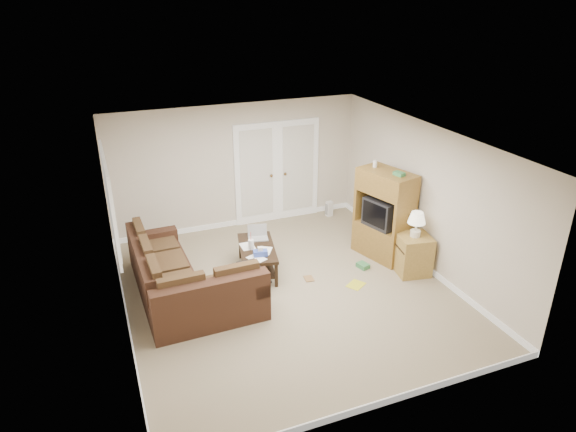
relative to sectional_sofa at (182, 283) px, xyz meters
name	(u,v)px	position (x,y,z in m)	size (l,w,h in m)	color
floor	(287,291)	(1.63, -0.33, -0.31)	(5.50, 5.50, 0.00)	gray
ceiling	(287,141)	(1.63, -0.33, 2.19)	(5.00, 5.50, 0.02)	silver
wall_left	(116,249)	(-0.87, -0.33, 0.94)	(0.02, 5.50, 2.50)	beige
wall_right	(425,198)	(4.13, -0.33, 0.94)	(0.02, 5.50, 2.50)	beige
wall_back	(236,167)	(1.63, 2.42, 0.94)	(5.00, 0.02, 2.50)	beige
wall_front	(382,320)	(1.63, -3.08, 0.94)	(5.00, 0.02, 2.50)	beige
baseboards	(287,288)	(1.63, -0.33, -0.26)	(5.00, 5.50, 0.10)	silver
french_doors	(277,172)	(2.48, 2.38, 0.72)	(1.80, 0.05, 2.13)	silver
window_left	(110,202)	(-0.84, 0.67, 1.24)	(0.05, 1.92, 1.42)	silver
sectional_sofa	(182,283)	(0.00, 0.00, 0.00)	(1.79, 2.59, 0.79)	#3E2417
coffee_table	(257,258)	(1.38, 0.45, -0.05)	(0.81, 1.25, 0.79)	black
tv_armoire	(384,214)	(3.67, 0.17, 0.50)	(0.81, 1.12, 1.73)	olive
side_cabinet	(413,251)	(3.83, -0.56, 0.09)	(0.62, 0.62, 1.13)	#A3813C
space_heater	(329,209)	(3.55, 2.12, -0.15)	(0.13, 0.11, 0.32)	silver
floor_magazine	(356,285)	(2.74, -0.59, -0.31)	(0.30, 0.23, 0.01)	gold
floor_greenbox	(363,266)	(3.13, -0.12, -0.27)	(0.15, 0.21, 0.08)	#397F48
floor_book	(305,279)	(2.02, -0.12, -0.30)	(0.15, 0.20, 0.02)	brown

